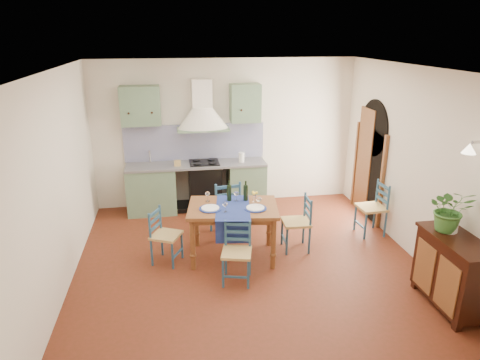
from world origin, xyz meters
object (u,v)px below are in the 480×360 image
object	(u,v)px
chair_near	(237,252)
dining_table	(233,212)
sideboard	(453,270)
potted_plant	(450,210)

from	to	relation	value
chair_near	dining_table	bearing A→B (deg)	85.83
sideboard	chair_near	bearing A→B (deg)	158.10
dining_table	sideboard	bearing A→B (deg)	-34.12
dining_table	potted_plant	distance (m)	2.88
chair_near	potted_plant	xyz separation A→B (m)	(2.50, -0.78, 0.78)
dining_table	sideboard	size ratio (longest dim) A/B	1.34
chair_near	sideboard	size ratio (longest dim) A/B	0.80
chair_near	potted_plant	bearing A→B (deg)	-17.41
sideboard	potted_plant	bearing A→B (deg)	91.73
dining_table	potted_plant	world-z (taller)	potted_plant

